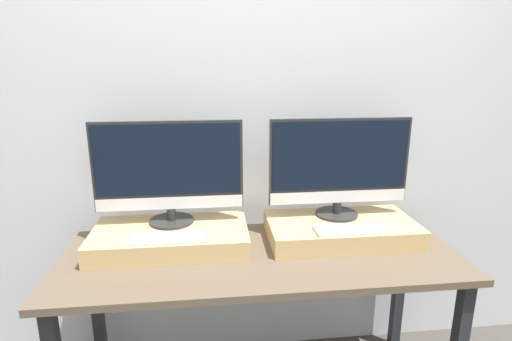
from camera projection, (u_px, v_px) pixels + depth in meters
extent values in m
cube|color=silver|center=(251.00, 116.00, 1.97)|extent=(8.00, 0.04, 2.60)
cube|color=brown|center=(261.00, 256.00, 1.73)|extent=(1.70, 0.65, 0.03)
cube|color=#232328|center=(97.00, 309.00, 1.99)|extent=(0.05, 0.05, 0.73)
cube|color=#232328|center=(399.00, 289.00, 2.17)|extent=(0.05, 0.05, 0.73)
cube|color=tan|center=(171.00, 237.00, 1.77)|extent=(0.68, 0.37, 0.09)
cylinder|color=#282828|center=(172.00, 221.00, 1.83)|extent=(0.20, 0.20, 0.01)
cylinder|color=#282828|center=(171.00, 214.00, 1.82)|extent=(0.04, 0.04, 0.05)
cube|color=#282828|center=(168.00, 166.00, 1.76)|extent=(0.66, 0.02, 0.40)
cube|color=black|center=(168.00, 160.00, 1.74)|extent=(0.63, 0.00, 0.32)
cube|color=silver|center=(170.00, 203.00, 1.80)|extent=(0.65, 0.00, 0.06)
cube|color=silver|center=(168.00, 238.00, 1.65)|extent=(0.31, 0.11, 0.01)
cube|color=#B2B2B7|center=(167.00, 236.00, 1.65)|extent=(0.30, 0.10, 0.00)
cube|color=tan|center=(341.00, 229.00, 1.86)|extent=(0.68, 0.37, 0.09)
cylinder|color=#282828|center=(337.00, 214.00, 1.92)|extent=(0.20, 0.20, 0.01)
cylinder|color=#282828|center=(337.00, 207.00, 1.91)|extent=(0.04, 0.04, 0.05)
cube|color=#282828|center=(339.00, 161.00, 1.85)|extent=(0.66, 0.02, 0.40)
cube|color=black|center=(341.00, 156.00, 1.83)|extent=(0.63, 0.00, 0.32)
cube|color=silver|center=(338.00, 197.00, 1.88)|extent=(0.65, 0.00, 0.06)
cube|color=silver|center=(350.00, 230.00, 1.73)|extent=(0.31, 0.11, 0.01)
cube|color=#B2B2B7|center=(350.00, 228.00, 1.73)|extent=(0.30, 0.10, 0.00)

